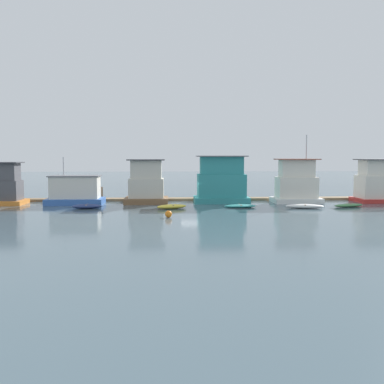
% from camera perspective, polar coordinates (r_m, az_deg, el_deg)
% --- Properties ---
extents(ground_plane, '(200.00, 200.00, 0.00)m').
position_cam_1_polar(ground_plane, '(51.30, -0.06, -1.46)').
color(ground_plane, '#475B66').
extents(dock_walkway, '(59.60, 1.77, 0.30)m').
position_cam_1_polar(dock_walkway, '(54.31, -0.22, -0.95)').
color(dock_walkway, '#846B4C').
rests_on(dock_walkway, ground_plane).
extents(houseboat_blue, '(6.53, 3.64, 5.50)m').
position_cam_1_polar(houseboat_blue, '(51.79, -15.30, 0.13)').
color(houseboat_blue, '#3866B7').
rests_on(houseboat_blue, ground_plane).
extents(houseboat_brown, '(5.12, 4.11, 5.22)m').
position_cam_1_polar(houseboat_brown, '(51.13, -6.09, 1.04)').
color(houseboat_brown, brown).
rests_on(houseboat_brown, ground_plane).
extents(houseboat_teal, '(6.56, 3.98, 5.66)m').
position_cam_1_polar(houseboat_teal, '(51.80, 3.93, 1.37)').
color(houseboat_teal, teal).
rests_on(houseboat_teal, ground_plane).
extents(houseboat_white, '(5.70, 3.78, 8.14)m').
position_cam_1_polar(houseboat_white, '(53.01, 13.74, 1.03)').
color(houseboat_white, white).
rests_on(houseboat_white, ground_plane).
extents(houseboat_red, '(6.76, 4.13, 5.25)m').
position_cam_1_polar(houseboat_red, '(57.26, 24.13, 1.14)').
color(houseboat_red, red).
rests_on(houseboat_red, ground_plane).
extents(dinghy_navy, '(3.22, 1.64, 0.49)m').
position_cam_1_polar(dinghy_navy, '(47.22, -13.85, -1.86)').
color(dinghy_navy, navy).
rests_on(dinghy_navy, ground_plane).
extents(dinghy_yellow, '(3.51, 2.29, 0.48)m').
position_cam_1_polar(dinghy_yellow, '(45.77, -2.71, -1.94)').
color(dinghy_yellow, yellow).
rests_on(dinghy_yellow, ground_plane).
extents(dinghy_teal, '(3.63, 1.74, 0.35)m').
position_cam_1_polar(dinghy_teal, '(47.00, 6.44, -1.86)').
color(dinghy_teal, teal).
rests_on(dinghy_teal, ground_plane).
extents(dinghy_white, '(4.20, 1.93, 0.48)m').
position_cam_1_polar(dinghy_white, '(47.53, 14.82, -1.85)').
color(dinghy_white, white).
rests_on(dinghy_white, ground_plane).
extents(dinghy_green, '(3.92, 2.14, 0.37)m').
position_cam_1_polar(dinghy_green, '(50.34, 20.14, -1.68)').
color(dinghy_green, '#47844C').
rests_on(dinghy_green, ground_plane).
extents(mooring_post_near_left, '(0.22, 0.22, 1.53)m').
position_cam_1_polar(mooring_post_near_left, '(54.82, 11.60, -0.35)').
color(mooring_post_near_left, brown).
rests_on(mooring_post_near_left, ground_plane).
extents(mooring_post_centre, '(0.24, 0.24, 1.82)m').
position_cam_1_polar(mooring_post_centre, '(53.70, -11.92, -0.30)').
color(mooring_post_centre, brown).
rests_on(mooring_post_centre, ground_plane).
extents(mooring_post_near_right, '(0.21, 0.21, 1.74)m').
position_cam_1_polar(mooring_post_near_right, '(53.07, -4.68, -0.32)').
color(mooring_post_near_right, brown).
rests_on(mooring_post_near_right, ground_plane).
extents(buoy_orange, '(0.64, 0.64, 0.64)m').
position_cam_1_polar(buoy_orange, '(39.31, -3.16, -2.96)').
color(buoy_orange, orange).
rests_on(buoy_orange, ground_plane).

